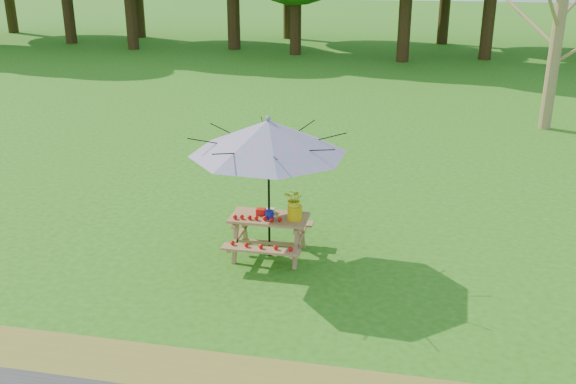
# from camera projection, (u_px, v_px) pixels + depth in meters

# --- Properties ---
(ground) EXTENTS (120.00, 120.00, 0.00)m
(ground) POSITION_uv_depth(u_px,v_px,m) (197.00, 263.00, 9.94)
(ground) COLOR #276312
(ground) RESTS_ON ground
(drygrass_strip) EXTENTS (120.00, 1.20, 0.01)m
(drygrass_strip) POSITION_uv_depth(u_px,v_px,m) (116.00, 371.00, 7.37)
(drygrass_strip) COLOR olive
(drygrass_strip) RESTS_ON ground
(picnic_table) EXTENTS (1.20, 1.32, 0.67)m
(picnic_table) POSITION_uv_depth(u_px,v_px,m) (269.00, 237.00, 10.08)
(picnic_table) COLOR #A26B49
(picnic_table) RESTS_ON ground
(patio_umbrella) EXTENTS (3.05, 3.05, 2.27)m
(patio_umbrella) POSITION_uv_depth(u_px,v_px,m) (268.00, 137.00, 9.52)
(patio_umbrella) COLOR black
(patio_umbrella) RESTS_ON ground
(produce_bins) EXTENTS (0.30, 0.36, 0.13)m
(produce_bins) POSITION_uv_depth(u_px,v_px,m) (267.00, 213.00, 9.97)
(produce_bins) COLOR red
(produce_bins) RESTS_ON picnic_table
(tomatoes_row) EXTENTS (0.77, 0.13, 0.07)m
(tomatoes_row) POSITION_uv_depth(u_px,v_px,m) (257.00, 218.00, 9.81)
(tomatoes_row) COLOR red
(tomatoes_row) RESTS_ON picnic_table
(flower_bucket) EXTENTS (0.37, 0.35, 0.50)m
(flower_bucket) POSITION_uv_depth(u_px,v_px,m) (295.00, 203.00, 9.76)
(flower_bucket) COLOR #EEB40C
(flower_bucket) RESTS_ON picnic_table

